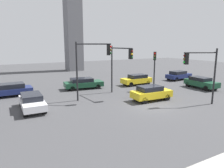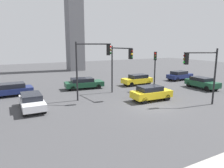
{
  "view_description": "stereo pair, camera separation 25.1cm",
  "coord_description": "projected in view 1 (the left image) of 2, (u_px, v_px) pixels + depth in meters",
  "views": [
    {
      "loc": [
        -12.06,
        -14.43,
        5.64
      ],
      "look_at": [
        -1.67,
        4.41,
        1.45
      ],
      "focal_mm": 33.39,
      "sensor_mm": 36.0,
      "label": 1
    },
    {
      "loc": [
        -11.84,
        -14.55,
        5.64
      ],
      "look_at": [
        -1.67,
        4.41,
        1.45
      ],
      "focal_mm": 33.39,
      "sensor_mm": 36.0,
      "label": 2
    }
  ],
  "objects": [
    {
      "name": "car_4",
      "position": [
        137.0,
        79.0,
        28.76
      ],
      "size": [
        4.19,
        1.76,
        1.44
      ],
      "rotation": [
        0.0,
        0.0,
        3.14
      ],
      "color": "yellow",
      "rests_on": "ground_plane"
    },
    {
      "name": "car_6",
      "position": [
        151.0,
        93.0,
        20.87
      ],
      "size": [
        4.12,
        1.95,
        1.5
      ],
      "rotation": [
        0.0,
        0.0,
        -0.04
      ],
      "color": "yellow",
      "rests_on": "ground_plane"
    },
    {
      "name": "traffic_light_2",
      "position": [
        201.0,
        66.0,
        18.99
      ],
      "size": [
        2.96,
        1.42,
        5.22
      ],
      "rotation": [
        0.0,
        0.0,
        2.73
      ],
      "color": "black",
      "rests_on": "ground_plane"
    },
    {
      "name": "car_0",
      "position": [
        179.0,
        75.0,
        32.74
      ],
      "size": [
        4.39,
        2.04,
        1.42
      ],
      "rotation": [
        0.0,
        0.0,
        0.07
      ],
      "color": "navy",
      "rests_on": "ground_plane"
    },
    {
      "name": "traffic_light_0",
      "position": [
        120.0,
        60.0,
        22.35
      ],
      "size": [
        0.52,
        3.81,
        5.41
      ],
      "rotation": [
        0.0,
        0.0,
        -1.49
      ],
      "color": "black",
      "rests_on": "ground_plane"
    },
    {
      "name": "traffic_light_3",
      "position": [
        155.0,
        63.0,
        25.12
      ],
      "size": [
        0.47,
        0.47,
        4.68
      ],
      "rotation": [
        0.0,
        0.0,
        -2.37
      ],
      "color": "black",
      "rests_on": "ground_plane"
    },
    {
      "name": "car_3",
      "position": [
        83.0,
        83.0,
        26.25
      ],
      "size": [
        4.96,
        2.44,
        1.38
      ],
      "rotation": [
        0.0,
        0.0,
        -0.11
      ],
      "color": "#19472D",
      "rests_on": "ground_plane"
    },
    {
      "name": "traffic_light_1",
      "position": [
        92.0,
        59.0,
        20.02
      ],
      "size": [
        2.94,
        2.03,
        5.82
      ],
      "rotation": [
        0.0,
        0.0,
        -0.59
      ],
      "color": "black",
      "rests_on": "ground_plane"
    },
    {
      "name": "ground_plane",
      "position": [
        151.0,
        106.0,
        19.2
      ],
      "size": [
        97.91,
        97.91,
        0.0
      ],
      "primitive_type": "plane",
      "color": "#424244"
    },
    {
      "name": "car_2",
      "position": [
        9.0,
        90.0,
        22.53
      ],
      "size": [
        4.77,
        2.11,
        1.4
      ],
      "rotation": [
        0.0,
        0.0,
        3.17
      ],
      "color": "navy",
      "rests_on": "ground_plane"
    },
    {
      "name": "car_5",
      "position": [
        32.0,
        101.0,
        17.97
      ],
      "size": [
        1.88,
        4.49,
        1.36
      ],
      "rotation": [
        0.0,
        0.0,
        -1.59
      ],
      "color": "silver",
      "rests_on": "ground_plane"
    },
    {
      "name": "car_1",
      "position": [
        201.0,
        82.0,
        26.58
      ],
      "size": [
        2.0,
        4.36,
        1.43
      ],
      "rotation": [
        0.0,
        0.0,
        -1.62
      ],
      "color": "#19472D",
      "rests_on": "ground_plane"
    }
  ]
}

